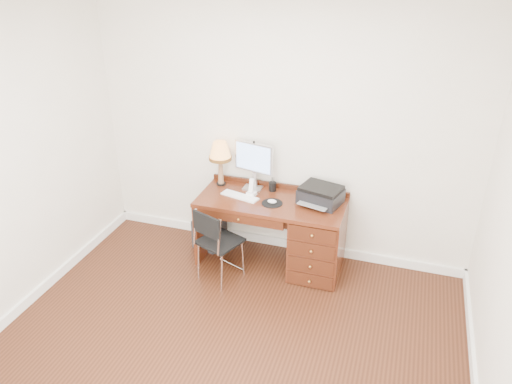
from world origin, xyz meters
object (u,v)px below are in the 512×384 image
(monitor, at_px, (253,160))
(equipment_box, at_px, (210,232))
(chair, at_px, (218,239))
(printer, at_px, (321,195))
(leg_lamp, at_px, (220,154))
(phone, at_px, (252,191))
(desk, at_px, (301,234))

(monitor, distance_m, equipment_box, 1.03)
(chair, bearing_deg, printer, 53.29)
(monitor, xyz_separation_m, leg_lamp, (-0.36, -0.03, 0.04))
(chair, bearing_deg, phone, 90.60)
(printer, xyz_separation_m, leg_lamp, (-1.10, 0.08, 0.27))
(monitor, distance_m, leg_lamp, 0.36)
(desk, xyz_separation_m, leg_lamp, (-0.94, 0.18, 0.70))
(desk, relative_size, phone, 8.09)
(printer, height_order, chair, printer)
(monitor, xyz_separation_m, chair, (-0.15, -0.68, -0.59))
(leg_lamp, height_order, equipment_box, leg_lamp)
(desk, distance_m, equipment_box, 1.10)
(monitor, height_order, printer, monitor)
(desk, xyz_separation_m, equipment_box, (-1.07, 0.10, -0.24))
(monitor, relative_size, leg_lamp, 1.04)
(printer, height_order, equipment_box, printer)
(chair, height_order, equipment_box, chair)
(desk, distance_m, leg_lamp, 1.19)
(leg_lamp, height_order, phone, leg_lamp)
(desk, bearing_deg, printer, 32.26)
(leg_lamp, bearing_deg, desk, -10.93)
(printer, relative_size, leg_lamp, 0.96)
(monitor, height_order, chair, monitor)
(leg_lamp, distance_m, chair, 0.92)
(leg_lamp, xyz_separation_m, phone, (0.40, -0.14, -0.30))
(printer, relative_size, phone, 2.52)
(monitor, distance_m, phone, 0.32)
(monitor, height_order, phone, monitor)
(leg_lamp, bearing_deg, phone, -20.07)
(printer, distance_m, chair, 1.12)
(desk, distance_m, phone, 0.67)
(desk, height_order, chair, chair)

